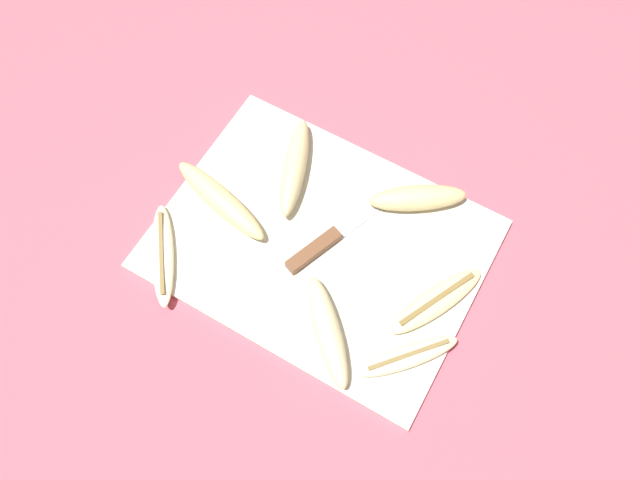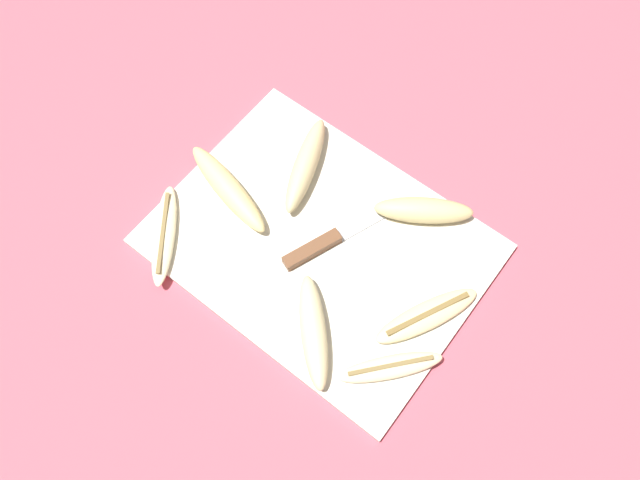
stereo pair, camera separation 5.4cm
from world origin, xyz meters
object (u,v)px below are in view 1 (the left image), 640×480
object	(u,v)px
banana_golden_short	(220,200)
banana_cream_curved	(408,356)
banana_soft_right	(328,331)
banana_mellow_near	(295,167)
banana_ripe_center	(437,298)
knife	(324,243)
banana_pale_long	(163,255)
banana_spotted_left	(418,198)

from	to	relation	value
banana_golden_short	banana_cream_curved	world-z (taller)	banana_golden_short
banana_soft_right	banana_mellow_near	xyz separation A→B (m)	(-0.18, 0.21, 0.00)
banana_golden_short	banana_ripe_center	xyz separation A→B (m)	(0.36, 0.03, -0.01)
banana_soft_right	banana_mellow_near	bearing A→B (deg)	130.65
banana_mellow_near	banana_cream_curved	xyz separation A→B (m)	(0.29, -0.18, -0.01)
knife	banana_pale_long	bearing A→B (deg)	-124.50
banana_golden_short	banana_ripe_center	bearing A→B (deg)	4.14
banana_mellow_near	banana_pale_long	xyz separation A→B (m)	(-0.10, -0.23, -0.01)
banana_golden_short	banana_mellow_near	distance (m)	0.13
banana_mellow_near	banana_cream_curved	distance (m)	0.34
banana_golden_short	banana_pale_long	distance (m)	0.12
banana_spotted_left	banana_pale_long	size ratio (longest dim) A/B	0.97
knife	banana_soft_right	xyz separation A→B (m)	(0.08, -0.12, 0.01)
knife	banana_soft_right	world-z (taller)	banana_soft_right
banana_soft_right	knife	bearing A→B (deg)	121.93
banana_ripe_center	banana_cream_curved	bearing A→B (deg)	-89.39
banana_golden_short	banana_spotted_left	bearing A→B (deg)	30.66
knife	banana_spotted_left	bearing A→B (deg)	76.90
knife	banana_spotted_left	world-z (taller)	banana_spotted_left
banana_pale_long	banana_soft_right	bearing A→B (deg)	3.72
banana_spotted_left	banana_cream_curved	distance (m)	0.25
banana_golden_short	banana_pale_long	size ratio (longest dim) A/B	1.26
knife	banana_cream_curved	distance (m)	0.21
knife	banana_mellow_near	xyz separation A→B (m)	(-0.10, 0.09, 0.01)
banana_golden_short	banana_mellow_near	size ratio (longest dim) A/B	1.08
banana_mellow_near	banana_cream_curved	bearing A→B (deg)	-31.65
banana_golden_short	banana_soft_right	xyz separation A→B (m)	(0.25, -0.10, 0.00)
knife	banana_golden_short	world-z (taller)	banana_golden_short
banana_mellow_near	banana_spotted_left	bearing A→B (deg)	14.00
knife	banana_golden_short	xyz separation A→B (m)	(-0.17, -0.02, 0.01)
banana_soft_right	banana_spotted_left	bearing A→B (deg)	86.46
banana_golden_short	banana_soft_right	world-z (taller)	same
banana_spotted_left	knife	bearing A→B (deg)	-123.98
banana_spotted_left	banana_ripe_center	size ratio (longest dim) A/B	0.89
banana_ripe_center	banana_mellow_near	bearing A→B (deg)	164.32
banana_ripe_center	banana_soft_right	bearing A→B (deg)	-132.11
banana_pale_long	banana_ripe_center	size ratio (longest dim) A/B	0.91
banana_mellow_near	banana_pale_long	bearing A→B (deg)	-113.49
knife	banana_cream_curved	size ratio (longest dim) A/B	1.54
knife	banana_cream_curved	xyz separation A→B (m)	(0.19, -0.09, 0.00)
banana_spotted_left	banana_ripe_center	xyz separation A→B (m)	(0.10, -0.13, -0.01)
knife	banana_ripe_center	xyz separation A→B (m)	(0.19, 0.00, 0.00)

